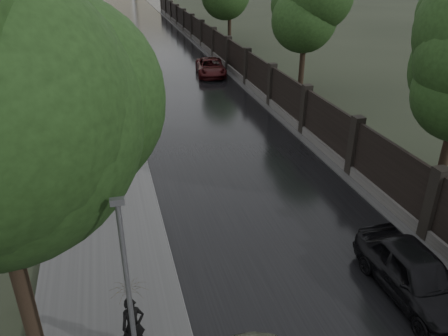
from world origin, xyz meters
TOP-DOWN VIEW (x-y plane):
  - fence_right at (4.60, 32.01)m, footprint 0.45×75.72m
  - tree_left_far at (-8.00, 30.00)m, footprint 4.25×4.25m
  - tree_right_b at (7.50, 22.00)m, footprint 4.08×4.08m
  - lamp_post at (-5.40, 1.50)m, footprint 0.25×0.12m
  - traffic_light at (-4.30, 24.99)m, footprint 0.16×0.32m
  - car_right_near at (2.38, 2.76)m, footprint 1.76×4.32m
  - car_right_far at (2.69, 28.45)m, footprint 2.71×4.87m
  - pedestrian_umbrella at (-5.41, 2.77)m, footprint 1.04×1.05m

SIDE VIEW (x-z plane):
  - car_right_far at x=2.69m, z-range 0.00..1.29m
  - car_right_near at x=2.38m, z-range 0.00..1.47m
  - fence_right at x=4.60m, z-range -0.34..2.36m
  - pedestrian_umbrella at x=-5.41m, z-range 0.56..2.95m
  - traffic_light at x=-4.30m, z-range 0.40..4.40m
  - lamp_post at x=-5.40m, z-range 0.12..5.23m
  - tree_right_b at x=7.50m, z-range 1.44..8.46m
  - tree_left_far at x=-8.00m, z-range 1.55..8.94m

